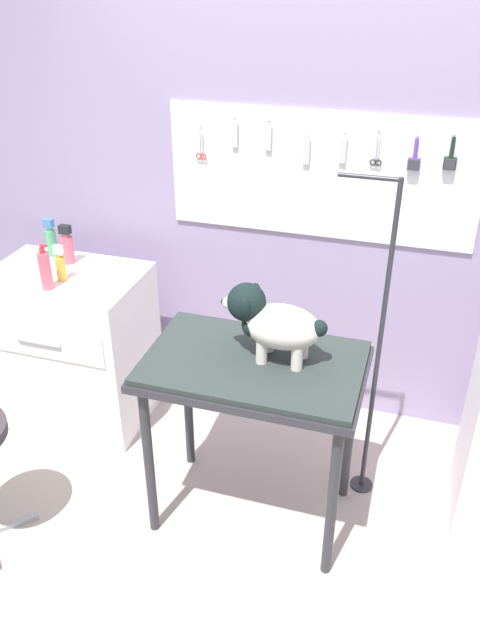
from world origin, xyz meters
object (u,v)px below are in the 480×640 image
counter_left (74,345)px  spray_bottle_tall (51,240)px  dog (272,322)px  grooming_arm (375,363)px  grooming_table (253,380)px

counter_left → spray_bottle_tall: size_ratio=4.18×
dog → spray_bottle_tall: dog is taller
grooming_arm → spray_bottle_tall: size_ratio=7.58×
spray_bottle_tall → counter_left: bearing=-48.7°
counter_left → spray_bottle_tall: 0.59m
grooming_table → grooming_arm: grooming_arm is taller
grooming_table → counter_left: counter_left is taller
grooming_table → dog: size_ratio=2.07×
grooming_table → grooming_arm: 0.57m
spray_bottle_tall → grooming_arm: bearing=-10.8°
grooming_table → grooming_arm: bearing=33.7°
dog → spray_bottle_tall: size_ratio=2.13×
grooming_arm → counter_left: bearing=174.9°
dog → counter_left: (-1.22, 0.42, -0.60)m
grooming_table → dog: (0.06, 0.04, 0.27)m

